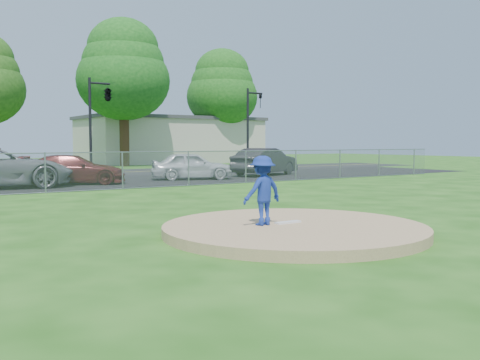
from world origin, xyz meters
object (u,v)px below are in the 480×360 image
object	(u,v)px
tree_far_right	(222,88)
traffic_signal_center	(106,96)
parked_car_pearl	(192,166)
traffic_signal_right	(251,121)
commercial_building	(170,140)
tree_right	(123,69)
pitcher	(262,191)
parked_car_darkred	(73,170)
parked_car_charcoal	(265,162)

from	to	relation	value
tree_far_right	traffic_signal_center	distance (m)	20.78
traffic_signal_center	parked_car_pearl	bearing A→B (deg)	-71.66
parked_car_pearl	traffic_signal_right	bearing A→B (deg)	-32.04
commercial_building	tree_right	xyz separation A→B (m)	(-7.00, -6.00, 5.49)
traffic_signal_right	parked_car_pearl	bearing A→B (deg)	-141.70
pitcher	parked_car_darkred	size ratio (longest dim) A/B	0.31
commercial_building	tree_right	distance (m)	10.73
traffic_signal_center	pitcher	bearing A→B (deg)	-101.85
tree_far_right	parked_car_darkred	bearing A→B (deg)	-135.81
commercial_building	parked_car_charcoal	xyz separation A→B (m)	(-4.77, -21.78, -1.37)
commercial_building	parked_car_pearl	world-z (taller)	commercial_building
pitcher	parked_car_pearl	bearing A→B (deg)	-117.82
parked_car_pearl	parked_car_charcoal	bearing A→B (deg)	-63.20
tree_far_right	pitcher	world-z (taller)	tree_far_right
parked_car_darkred	parked_car_charcoal	world-z (taller)	parked_car_charcoal
commercial_building	traffic_signal_right	xyz separation A→B (m)	(-1.76, -16.00, 1.20)
pitcher	parked_car_darkred	distance (m)	15.40
parked_car_darkred	tree_far_right	bearing A→B (deg)	-23.14
traffic_signal_right	parked_car_pearl	world-z (taller)	traffic_signal_right
tree_far_right	parked_car_charcoal	size ratio (longest dim) A/B	2.27
tree_right	parked_car_darkred	size ratio (longest dim) A/B	2.55
tree_far_right	traffic_signal_center	size ratio (longest dim) A/B	1.92
tree_right	commercial_building	bearing A→B (deg)	40.60
tree_right	tree_far_right	bearing A→B (deg)	15.26
traffic_signal_right	parked_car_darkred	size ratio (longest dim) A/B	1.23
traffic_signal_right	pitcher	world-z (taller)	traffic_signal_right
parked_car_charcoal	commercial_building	bearing A→B (deg)	-33.39
traffic_signal_right	parked_car_charcoal	world-z (taller)	traffic_signal_right
traffic_signal_right	pitcher	distance (m)	26.39
traffic_signal_right	parked_car_darkred	world-z (taller)	traffic_signal_right
tree_right	traffic_signal_center	bearing A→B (deg)	-116.71
tree_far_right	traffic_signal_right	bearing A→B (deg)	-113.91
parked_car_pearl	parked_car_charcoal	size ratio (longest dim) A/B	0.86
parked_car_darkred	parked_car_charcoal	size ratio (longest dim) A/B	0.96
traffic_signal_right	traffic_signal_center	bearing A→B (deg)	-180.00
pitcher	parked_car_darkred	xyz separation A→B (m)	(0.71, 15.38, -0.23)
traffic_signal_right	parked_car_pearl	size ratio (longest dim) A/B	1.37
tree_far_right	parked_car_pearl	bearing A→B (deg)	-125.59
parked_car_pearl	parked_car_charcoal	distance (m)	5.17
tree_right	tree_far_right	size ratio (longest dim) A/B	1.08
parked_car_pearl	pitcher	bearing A→B (deg)	176.02
commercial_building	tree_far_right	distance (m)	7.00
tree_right	pitcher	distance (m)	33.79
parked_car_darkred	parked_car_pearl	bearing A→B (deg)	-68.37
traffic_signal_center	parked_car_charcoal	bearing A→B (deg)	-38.56
tree_right	pitcher	bearing A→B (deg)	-106.83
traffic_signal_center	parked_car_pearl	size ratio (longest dim) A/B	1.37
parked_car_pearl	traffic_signal_center	bearing A→B (deg)	38.00
commercial_building	traffic_signal_right	bearing A→B (deg)	-96.29
traffic_signal_center	commercial_building	bearing A→B (deg)	53.06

